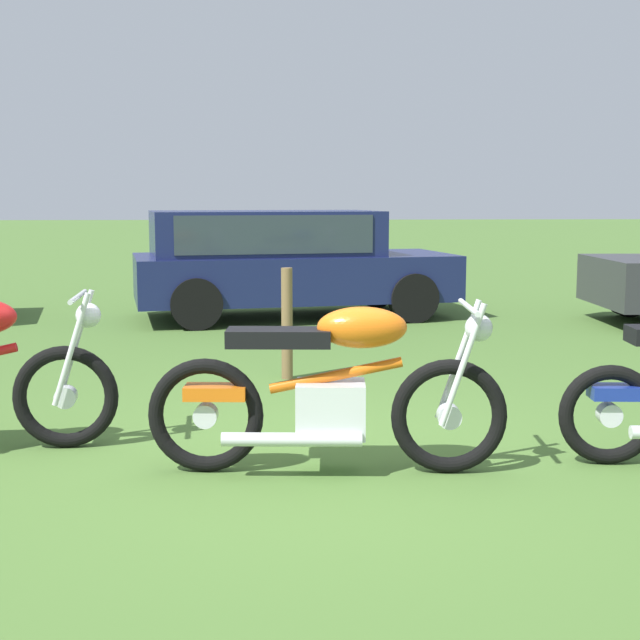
# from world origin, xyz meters

# --- Properties ---
(ground_plane) EXTENTS (120.00, 120.00, 0.00)m
(ground_plane) POSITION_xyz_m (0.00, 0.00, 0.00)
(ground_plane) COLOR #476B2D
(motorcycle_orange) EXTENTS (2.10, 0.64, 1.02)m
(motorcycle_orange) POSITION_xyz_m (0.04, -0.27, 0.49)
(motorcycle_orange) COLOR black
(motorcycle_orange) RESTS_ON ground
(car_navy) EXTENTS (4.44, 2.49, 1.43)m
(car_navy) POSITION_xyz_m (-0.17, 6.50, 0.83)
(car_navy) COLOR #161E4C
(car_navy) RESTS_ON ground
(fence_post_wooden) EXTENTS (0.10, 0.10, 0.99)m
(fence_post_wooden) POSITION_xyz_m (-0.16, 2.46, 0.50)
(fence_post_wooden) COLOR brown
(fence_post_wooden) RESTS_ON ground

